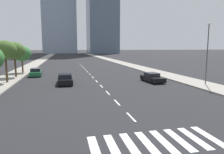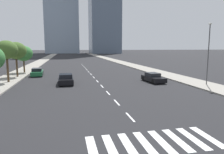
% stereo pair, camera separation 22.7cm
% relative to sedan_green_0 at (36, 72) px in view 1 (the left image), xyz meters
% --- Properties ---
extents(sidewalk_east, '(4.00, 260.00, 0.15)m').
position_rel_sedan_green_0_xyz_m(sidewalk_east, '(22.13, -2.76, -0.54)').
color(sidewalk_east, gray).
rests_on(sidewalk_east, ground).
extents(sidewalk_west, '(4.00, 260.00, 0.15)m').
position_rel_sedan_green_0_xyz_m(sidewalk_west, '(-3.63, -2.76, -0.54)').
color(sidewalk_west, gray).
rests_on(sidewalk_west, ground).
extents(crosswalk_near, '(6.75, 2.79, 0.01)m').
position_rel_sedan_green_0_xyz_m(crosswalk_near, '(9.25, -27.99, -0.61)').
color(crosswalk_near, silver).
rests_on(crosswalk_near, ground).
extents(lane_divider_center, '(0.14, 50.00, 0.01)m').
position_rel_sedan_green_0_xyz_m(lane_divider_center, '(9.25, 0.01, -0.61)').
color(lane_divider_center, silver).
rests_on(lane_divider_center, ground).
extents(sedan_green_0, '(2.06, 4.83, 1.34)m').
position_rel_sedan_green_0_xyz_m(sedan_green_0, '(0.00, 0.00, 0.00)').
color(sedan_green_0, '#1E6038').
rests_on(sedan_green_0, ground).
extents(sedan_black_1, '(2.05, 4.68, 1.28)m').
position_rel_sedan_green_0_xyz_m(sedan_black_1, '(16.87, -10.23, -0.03)').
color(sedan_black_1, black).
rests_on(sedan_black_1, ground).
extents(sedan_black_2, '(1.95, 4.59, 1.36)m').
position_rel_sedan_green_0_xyz_m(sedan_black_2, '(4.83, -9.34, 0.01)').
color(sedan_black_2, black).
rests_on(sedan_black_2, ground).
extents(street_lamp_east, '(0.50, 0.24, 7.67)m').
position_rel_sedan_green_0_xyz_m(street_lamp_east, '(22.43, -14.29, 3.97)').
color(street_lamp_east, '#3F3F42').
rests_on(street_lamp_east, sidewalk_east).
extents(street_tree_second, '(2.94, 2.94, 5.61)m').
position_rel_sedan_green_0_xyz_m(street_tree_second, '(-2.83, -6.97, 3.86)').
color(street_tree_second, '#4C3823').
rests_on(street_tree_second, sidewalk_west).
extents(street_tree_third, '(3.22, 3.22, 5.54)m').
position_rel_sedan_green_0_xyz_m(street_tree_third, '(-2.83, -1.58, 3.68)').
color(street_tree_third, '#4C3823').
rests_on(street_tree_third, sidewalk_west).
extents(street_tree_fourth, '(3.34, 3.34, 4.99)m').
position_rel_sedan_green_0_xyz_m(street_tree_fourth, '(-2.83, 4.21, 3.09)').
color(street_tree_fourth, '#4C3823').
rests_on(street_tree_fourth, sidewalk_west).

